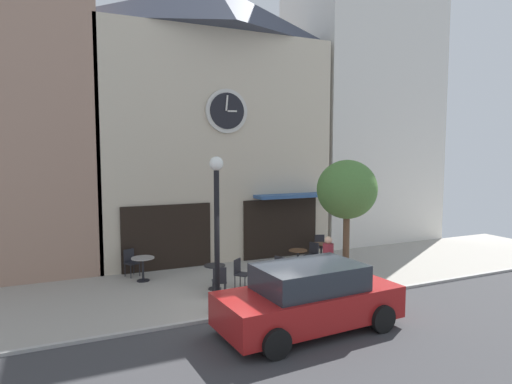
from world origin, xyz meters
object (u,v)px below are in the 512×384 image
Objects in this scene: cafe_table_leftmost at (321,250)px; cafe_chair_left_end at (219,280)px; cafe_table_near_door at (263,276)px; cafe_chair_facing_street at (312,253)px; cafe_chair_near_tree at (320,245)px; parked_car_red at (309,298)px; street_lamp at (217,234)px; cafe_table_near_curb at (215,273)px; street_tree at (347,190)px; cafe_table_center at (298,257)px; cafe_chair_right_end at (240,271)px; cafe_table_center_right at (143,264)px; pedestrian_maroon at (328,263)px; cafe_chair_mid_row at (131,260)px; cafe_chair_near_lamp at (277,269)px.

cafe_chair_left_end reaches higher than cafe_table_leftmost.
cafe_chair_facing_street reaches higher than cafe_table_near_door.
parked_car_red is (-4.08, -5.84, 0.23)m from cafe_chair_near_tree.
cafe_chair_left_end is at bearing 67.33° from street_lamp.
cafe_table_near_curb is 3.93m from parked_car_red.
cafe_table_center is (-0.52, 2.03, -2.46)m from street_tree.
cafe_table_leftmost is at bearing 22.05° from cafe_chair_right_end.
street_tree is at bearing -8.60° from cafe_chair_left_end.
cafe_table_near_curb is at bearing 104.70° from parked_car_red.
cafe_chair_left_end is at bearing -56.59° from cafe_table_center_right.
pedestrian_maroon reaches higher than cafe_chair_facing_street.
cafe_chair_near_tree is at bearing -3.88° from cafe_chair_mid_row.
cafe_table_near_door is 0.85× the size of cafe_chair_facing_street.
cafe_chair_right_end is (2.55, -2.01, -0.02)m from cafe_table_center_right.
cafe_chair_facing_street is at bearing 57.31° from parked_car_red.
cafe_chair_near_lamp reaches higher than cafe_table_center_right.
pedestrian_maroon is (2.97, -1.62, 0.36)m from cafe_table_near_curb.
cafe_table_center is 0.86× the size of cafe_chair_mid_row.
parked_car_red is at bearing -125.55° from cafe_table_leftmost.
cafe_chair_right_end is (-0.47, 0.65, 0.02)m from cafe_table_near_door.
parked_car_red is at bearing -105.08° from cafe_chair_near_lamp.
pedestrian_maroon is (1.08, -1.15, 0.33)m from cafe_chair_near_lamp.
cafe_table_near_door is 0.85× the size of cafe_chair_mid_row.
cafe_table_near_curb is 0.98× the size of cafe_table_near_door.
street_lamp is at bearing -70.18° from cafe_chair_mid_row.
cafe_table_leftmost is 0.82× the size of cafe_chair_right_end.
cafe_table_near_door is (3.02, -2.65, -0.05)m from cafe_table_center_right.
street_lamp is 4.48× the size of cafe_chair_left_end.
cafe_chair_near_tree is 1.00× the size of cafe_chair_mid_row.
cafe_table_leftmost is (1.41, 0.71, -0.02)m from cafe_table_center.
cafe_chair_right_end is at bearing -157.95° from cafe_table_leftmost.
cafe_table_center is at bearing -153.25° from cafe_table_leftmost.
parked_car_red is (-3.68, -5.15, 0.26)m from cafe_table_leftmost.
street_lamp is at bearing 127.06° from parked_car_red.
street_lamp is at bearing -149.13° from cafe_table_leftmost.
cafe_chair_left_end is at bearing -170.92° from cafe_chair_near_lamp.
cafe_chair_right_end is at bearing -152.21° from cafe_chair_near_tree.
street_lamp is 2.48m from cafe_table_near_door.
cafe_chair_near_tree is at bearing 22.01° from cafe_table_near_curb.
cafe_table_leftmost is 0.82× the size of cafe_chair_mid_row.
pedestrian_maroon is at bearing -97.22° from cafe_table_center.
pedestrian_maroon is 2.94m from parked_car_red.
cafe_chair_near_lamp is at bearing -146.84° from cafe_chair_facing_street.
cafe_chair_facing_street is 2.77m from pedestrian_maroon.
cafe_chair_near_lamp is (2.43, 1.29, -1.52)m from street_lamp.
street_lamp reaches higher than cafe_table_center.
street_lamp is 4.48× the size of cafe_chair_right_end.
cafe_chair_left_end is (-0.13, -0.79, 0.03)m from cafe_table_near_curb.
cafe_chair_near_lamp is at bearing 31.61° from cafe_table_near_door.
cafe_chair_near_tree reaches higher than cafe_table_near_curb.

